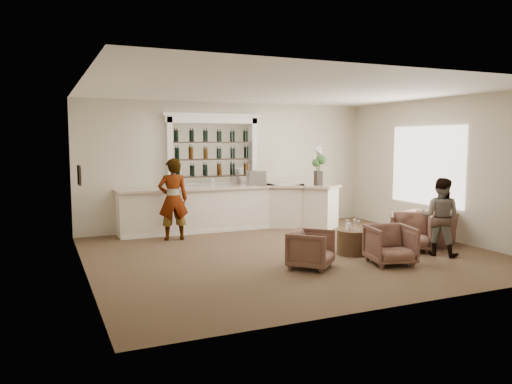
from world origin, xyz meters
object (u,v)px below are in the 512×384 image
at_px(sommelier, 173,199).
at_px(armchair_far, 428,228).
at_px(espresso_machine, 256,178).
at_px(flower_vase, 319,164).
at_px(armchair_center, 390,245).
at_px(armchair_left, 311,249).
at_px(armchair_right, 411,232).
at_px(guest, 440,217).
at_px(bar_counter, 231,208).
at_px(cocktail_table, 353,242).

relative_size(sommelier, armchair_far, 1.76).
distance_m(espresso_machine, flower_vase, 1.66).
bearing_deg(armchair_center, armchair_left, 179.72).
xyz_separation_m(armchair_center, flower_vase, (0.70, 3.83, 1.34)).
bearing_deg(armchair_right, armchair_left, -132.52).
bearing_deg(espresso_machine, armchair_left, -90.83).
height_order(sommelier, armchair_left, sommelier).
relative_size(guest, armchair_left, 2.07).
xyz_separation_m(sommelier, armchair_far, (5.15, -2.70, -0.60)).
height_order(armchair_right, flower_vase, flower_vase).
xyz_separation_m(armchair_left, armchair_right, (2.69, 0.46, 0.04)).
bearing_deg(armchair_far, guest, -61.70).
height_order(armchair_left, flower_vase, flower_vase).
bearing_deg(armchair_left, sommelier, 70.94).
bearing_deg(flower_vase, bar_counter, 162.30).
relative_size(cocktail_table, espresso_machine, 1.47).
bearing_deg(armchair_center, guest, 20.92).
xyz_separation_m(bar_counter, cocktail_table, (1.30, -3.54, -0.32)).
relative_size(armchair_right, armchair_far, 0.79).
bearing_deg(cocktail_table, flower_vase, 73.08).
bearing_deg(guest, espresso_machine, -6.72).
xyz_separation_m(bar_counter, armchair_far, (3.46, -3.34, -0.22)).
distance_m(sommelier, espresso_machine, 2.45).
bearing_deg(flower_vase, sommelier, 179.33).
bearing_deg(armchair_right, espresso_machine, 156.47).
relative_size(armchair_center, flower_vase, 0.80).
height_order(cocktail_table, armchair_right, armchair_right).
bearing_deg(armchair_center, cocktail_table, 112.59).
relative_size(guest, armchair_right, 1.84).
relative_size(armchair_left, espresso_machine, 1.70).
bearing_deg(cocktail_table, guest, -26.78).
xyz_separation_m(bar_counter, sommelier, (-1.69, -0.65, 0.38)).
bearing_deg(sommelier, armchair_left, 120.29).
bearing_deg(armchair_center, sommelier, 142.09).
bearing_deg(bar_counter, espresso_machine, -6.92).
distance_m(sommelier, armchair_right, 5.34).
relative_size(armchair_far, flower_vase, 1.07).
height_order(armchair_center, espresso_machine, espresso_machine).
bearing_deg(armchair_far, espresso_machine, -169.11).
bearing_deg(armchair_center, espresso_machine, 113.15).
height_order(bar_counter, armchair_far, bar_counter).
distance_m(bar_counter, cocktail_table, 3.79).
xyz_separation_m(armchair_left, espresso_machine, (0.70, 4.09, 0.99)).
xyz_separation_m(armchair_far, espresso_machine, (-2.80, 3.26, 0.98)).
distance_m(armchair_right, espresso_machine, 4.24).
bearing_deg(bar_counter, guest, -56.63).
height_order(sommelier, armchair_right, sommelier).
bearing_deg(armchair_left, flower_vase, 13.43).
bearing_deg(armchair_right, sommelier, -177.42).
height_order(bar_counter, guest, guest).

